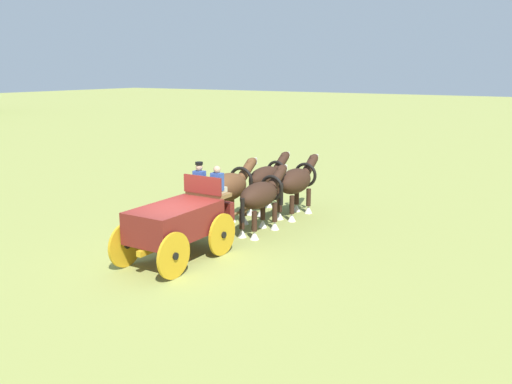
{
  "coord_description": "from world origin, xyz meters",
  "views": [
    {
      "loc": [
        -11.55,
        -10.09,
        5.48
      ],
      "look_at": [
        4.47,
        0.05,
        1.2
      ],
      "focal_mm": 38.31,
      "sensor_mm": 36.0,
      "label": 1
    }
  ],
  "objects_px": {
    "show_wagon": "(179,221)",
    "draft_horse_rear_near": "(229,188)",
    "draft_horse_rear_off": "(261,196)",
    "draft_horse_lead_near": "(267,178)",
    "draft_horse_lead_off": "(296,182)"
  },
  "relations": [
    {
      "from": "show_wagon",
      "to": "draft_horse_rear_near",
      "type": "distance_m",
      "value": 3.61
    },
    {
      "from": "draft_horse_rear_off",
      "to": "draft_horse_lead_near",
      "type": "height_order",
      "value": "draft_horse_lead_near"
    },
    {
      "from": "draft_horse_rear_off",
      "to": "draft_horse_lead_off",
      "type": "xyz_separation_m",
      "value": [
        2.59,
        0.03,
        0.04
      ]
    },
    {
      "from": "draft_horse_lead_near",
      "to": "draft_horse_lead_off",
      "type": "height_order",
      "value": "draft_horse_lead_off"
    },
    {
      "from": "draft_horse_rear_off",
      "to": "draft_horse_lead_off",
      "type": "distance_m",
      "value": 2.59
    },
    {
      "from": "draft_horse_rear_near",
      "to": "draft_horse_lead_off",
      "type": "relative_size",
      "value": 1.01
    },
    {
      "from": "draft_horse_rear_off",
      "to": "draft_horse_lead_near",
      "type": "bearing_deg",
      "value": 27.23
    },
    {
      "from": "show_wagon",
      "to": "draft_horse_rear_near",
      "type": "relative_size",
      "value": 1.89
    },
    {
      "from": "show_wagon",
      "to": "draft_horse_lead_off",
      "type": "bearing_deg",
      "value": -5.32
    },
    {
      "from": "draft_horse_rear_near",
      "to": "draft_horse_lead_off",
      "type": "height_order",
      "value": "draft_horse_rear_near"
    },
    {
      "from": "show_wagon",
      "to": "draft_horse_rear_off",
      "type": "bearing_deg",
      "value": -9.63
    },
    {
      "from": "draft_horse_rear_off",
      "to": "draft_horse_lead_off",
      "type": "bearing_deg",
      "value": 0.71
    },
    {
      "from": "draft_horse_rear_near",
      "to": "draft_horse_lead_near",
      "type": "bearing_deg",
      "value": 0.71
    },
    {
      "from": "show_wagon",
      "to": "draft_horse_lead_near",
      "type": "height_order",
      "value": "show_wagon"
    },
    {
      "from": "draft_horse_lead_near",
      "to": "draft_horse_lead_off",
      "type": "xyz_separation_m",
      "value": [
        0.0,
        -1.3,
        0.01
      ]
    }
  ]
}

